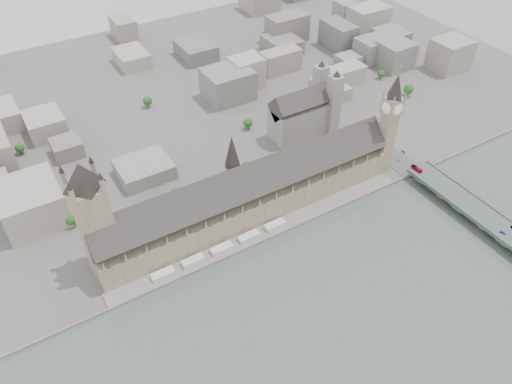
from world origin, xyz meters
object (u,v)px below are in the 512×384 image
victoria_tower (93,214)px  car_approach (403,152)px  westminster_abbey (305,112)px  westminster_bridge (479,216)px  red_bus_north (417,169)px  car_blue (503,233)px  palace_of_westminster (248,194)px  elizabeth_tower (390,117)px

victoria_tower → car_approach: size_ratio=20.30×
westminster_abbey → car_approach: size_ratio=13.80×
westminster_bridge → red_bus_north: bearing=94.8°
westminster_bridge → red_bus_north: size_ratio=27.88×
victoria_tower → car_blue: (278.68, -139.65, -44.14)m
westminster_abbey → car_blue: 214.06m
palace_of_westminster → car_blue: size_ratio=55.19×
victoria_tower → red_bus_north: size_ratio=8.58×
westminster_abbey → red_bus_north: bearing=-68.3°
victoria_tower → red_bus_north: 285.28m
elizabeth_tower → westminster_abbey: elizabeth_tower is taller
westminster_bridge → elizabeth_tower: bearing=104.1°
palace_of_westminster → westminster_bridge: 195.05m
palace_of_westminster → elizabeth_tower: (138.00, -11.70, 35.38)m
elizabeth_tower → victoria_tower: 260.64m
elizabeth_tower → red_bus_north: 56.72m
red_bus_north → car_approach: size_ratio=2.37×
westminster_abbey → red_bus_north: (45.38, -114.32, -13.21)m
elizabeth_tower → car_blue: bearing=-81.3°
palace_of_westminster → red_bus_north: palace_of_westminster is taller
westminster_abbey → car_approach: 104.54m
car_approach → car_blue: bearing=-85.9°
westminster_abbey → car_approach: (54.20, -88.26, -14.12)m
red_bus_north → car_approach: 27.52m
victoria_tower → red_bus_north: victoria_tower is taller
palace_of_westminster → car_approach: (165.13, -12.96, -11.74)m
victoria_tower → car_approach: bearing=-3.8°
westminster_bridge → westminster_abbey: size_ratio=4.78×
car_blue → car_approach: 120.68m
elizabeth_tower → car_approach: 54.39m
palace_of_westminster → car_approach: bearing=-4.5°
red_bus_north → westminster_bridge: bearing=-88.8°
palace_of_westminster → westminster_bridge: (162.00, -107.20, -17.58)m
red_bus_north → car_blue: red_bus_north is taller
victoria_tower → palace_of_westminster: bearing=-3.0°
westminster_abbey → victoria_tower: bearing=-163.5°
elizabeth_tower → westminster_bridge: (24.00, -95.50, -52.96)m
car_blue → westminster_abbey: bearing=82.7°
elizabeth_tower → westminster_bridge: bearing=-75.9°
westminster_abbey → westminster_bridge: bearing=-74.4°
westminster_abbey → red_bus_north: size_ratio=5.83×
car_blue → car_approach: (8.45, 120.38, -0.10)m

